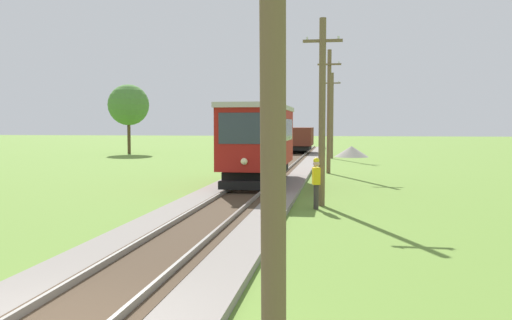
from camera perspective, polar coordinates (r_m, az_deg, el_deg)
The scene contains 9 objects.
red_tram at distance 25.14m, azimuth 0.35°, elevation 2.17°, with size 2.60×8.54×4.79m.
freight_car at distance 51.60m, azimuth 4.72°, elevation 2.29°, with size 2.40×5.20×2.31m.
utility_pole_foreground at distance 4.94m, azimuth 1.81°, elevation 14.98°, with size 1.40×0.58×7.56m.
utility_pole_near_tram at distance 19.14m, azimuth 7.09°, elevation 5.32°, with size 1.40×0.25×6.66m.
utility_pole_mid at distance 32.14m, azimuth 7.82°, elevation 5.32°, with size 1.40×0.55×7.37m.
utility_pole_far at distance 46.10m, azimuth 8.14°, elevation 4.82°, with size 1.40×0.25×7.32m.
gravel_pile at distance 48.78m, azimuth 10.18°, elevation 0.91°, with size 3.10×3.10×0.98m, color gray.
track_worker at distance 18.46m, azimuth 6.46°, elevation -2.22°, with size 0.31×0.42×1.78m.
tree_left_near at distance 55.05m, azimuth -13.49°, elevation 5.74°, with size 4.09×4.09×6.93m.
Camera 1 is at (3.72, -6.36, 2.92)m, focal length 37.38 mm.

